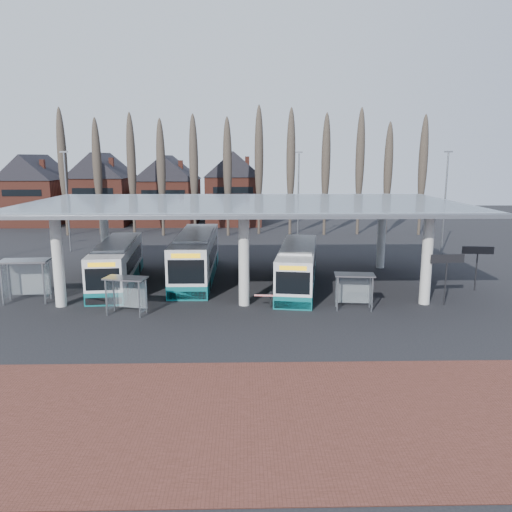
{
  "coord_description": "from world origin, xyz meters",
  "views": [
    {
      "loc": [
        0.06,
        -29.22,
        9.63
      ],
      "look_at": [
        0.89,
        7.0,
        2.39
      ],
      "focal_mm": 35.0,
      "sensor_mm": 36.0,
      "label": 1
    }
  ],
  "objects_px": {
    "bus_0": "(117,264)",
    "shelter_2": "(354,283)",
    "bus_2": "(298,267)",
    "bus_1": "(196,257)",
    "shelter_1": "(127,287)",
    "shelter_0": "(26,271)"
  },
  "relations": [
    {
      "from": "bus_0",
      "to": "shelter_1",
      "type": "xyz_separation_m",
      "value": [
        2.46,
        -7.52,
        0.18
      ]
    },
    {
      "from": "bus_1",
      "to": "shelter_1",
      "type": "xyz_separation_m",
      "value": [
        -3.39,
        -9.36,
        -0.02
      ]
    },
    {
      "from": "bus_0",
      "to": "shelter_2",
      "type": "relative_size",
      "value": 4.55
    },
    {
      "from": "shelter_0",
      "to": "shelter_1",
      "type": "bearing_deg",
      "value": -25.55
    },
    {
      "from": "shelter_1",
      "to": "bus_0",
      "type": "bearing_deg",
      "value": 120.74
    },
    {
      "from": "bus_2",
      "to": "shelter_0",
      "type": "height_order",
      "value": "bus_2"
    },
    {
      "from": "bus_0",
      "to": "bus_1",
      "type": "relative_size",
      "value": 0.9
    },
    {
      "from": "bus_1",
      "to": "bus_0",
      "type": "bearing_deg",
      "value": -162.34
    },
    {
      "from": "bus_0",
      "to": "bus_1",
      "type": "bearing_deg",
      "value": 12.45
    },
    {
      "from": "bus_2",
      "to": "shelter_0",
      "type": "distance_m",
      "value": 18.93
    },
    {
      "from": "shelter_0",
      "to": "shelter_1",
      "type": "height_order",
      "value": "shelter_0"
    },
    {
      "from": "bus_2",
      "to": "shelter_0",
      "type": "xyz_separation_m",
      "value": [
        -18.62,
        -3.38,
        0.58
      ]
    },
    {
      "from": "bus_2",
      "to": "shelter_0",
      "type": "bearing_deg",
      "value": -160.71
    },
    {
      "from": "bus_0",
      "to": "shelter_2",
      "type": "bearing_deg",
      "value": -27.16
    },
    {
      "from": "bus_2",
      "to": "shelter_2",
      "type": "height_order",
      "value": "bus_2"
    },
    {
      "from": "bus_0",
      "to": "bus_1",
      "type": "distance_m",
      "value": 6.13
    },
    {
      "from": "shelter_2",
      "to": "shelter_1",
      "type": "bearing_deg",
      "value": -171.21
    },
    {
      "from": "bus_1",
      "to": "shelter_1",
      "type": "height_order",
      "value": "bus_1"
    },
    {
      "from": "bus_2",
      "to": "bus_1",
      "type": "bearing_deg",
      "value": 167.47
    },
    {
      "from": "bus_2",
      "to": "shelter_1",
      "type": "height_order",
      "value": "bus_2"
    },
    {
      "from": "bus_2",
      "to": "shelter_1",
      "type": "distance_m",
      "value": 12.88
    },
    {
      "from": "bus_0",
      "to": "shelter_1",
      "type": "bearing_deg",
      "value": -76.92
    }
  ]
}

